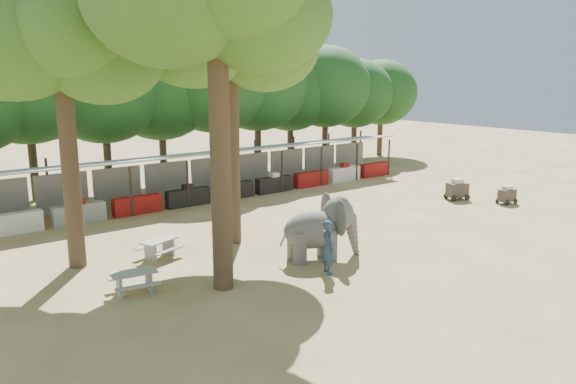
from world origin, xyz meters
TOP-DOWN VIEW (x-y plane):
  - ground at (0.00, 0.00)m, footprint 100.00×100.00m
  - vendor_stalls at (-0.00, 13.84)m, footprint 28.00×2.99m
  - yard_tree_left at (-9.13, 7.19)m, footprint 7.10×6.90m
  - yard_tree_back at (-3.13, 6.19)m, footprint 7.10×6.90m
  - backdrop_trees at (0.00, 19.00)m, footprint 46.46×5.95m
  - elephant at (-1.58, 2.27)m, footprint 3.16×2.37m
  - handler at (-2.47, 0.92)m, footprint 0.63×0.78m
  - picnic_table_near at (-8.43, 3.36)m, footprint 1.57×1.46m
  - picnic_table_far at (-6.27, 6.07)m, footprint 1.72×1.63m
  - cart_front at (12.12, 2.93)m, footprint 1.05×0.74m
  - cart_back at (10.88, 5.16)m, footprint 1.38×1.13m

SIDE VIEW (x-z plane):
  - ground at x=0.00m, z-range 0.00..0.00m
  - picnic_table_far at x=-6.27m, z-range 0.11..0.80m
  - picnic_table_near at x=-8.43m, z-range 0.11..0.80m
  - cart_front at x=12.12m, z-range -0.01..0.96m
  - cart_back at x=10.88m, z-range -0.01..1.15m
  - handler at x=-2.47m, z-range 0.00..1.89m
  - elephant at x=-1.58m, z-range 0.00..2.35m
  - vendor_stalls at x=0.00m, z-range -0.22..2.58m
  - backdrop_trees at x=0.00m, z-range 1.35..9.68m
  - yard_tree_left at x=-9.13m, z-range 2.69..13.71m
  - yard_tree_back at x=-3.13m, z-range 2.86..14.22m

